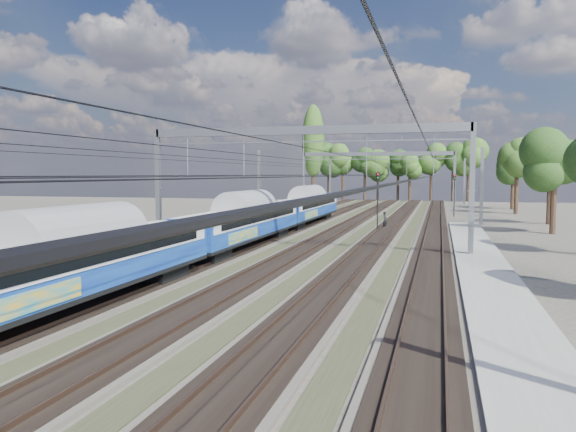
% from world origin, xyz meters
% --- Properties ---
extents(track_bed, '(21.00, 130.00, 0.34)m').
position_xyz_m(track_bed, '(-0.00, 45.00, 0.10)').
color(track_bed, '#47423A').
rests_on(track_bed, ground).
extents(platform, '(3.00, 70.00, 0.30)m').
position_xyz_m(platform, '(12.00, 20.00, 0.15)').
color(platform, gray).
rests_on(platform, ground).
extents(catenary, '(25.65, 130.00, 9.00)m').
position_xyz_m(catenary, '(0.33, 52.69, 6.40)').
color(catenary, gray).
rests_on(catenary, ground).
extents(tree_belt, '(40.28, 102.14, 11.57)m').
position_xyz_m(tree_belt, '(5.67, 91.69, 7.82)').
color(tree_belt, black).
rests_on(tree_belt, ground).
extents(poplar, '(4.40, 4.40, 19.04)m').
position_xyz_m(poplar, '(-14.50, 98.00, 11.89)').
color(poplar, black).
rests_on(poplar, ground).
extents(emu_train, '(2.89, 61.21, 4.23)m').
position_xyz_m(emu_train, '(-4.50, 29.92, 2.49)').
color(emu_train, black).
rests_on(emu_train, ground).
extents(worker, '(0.57, 0.73, 1.79)m').
position_xyz_m(worker, '(4.09, 48.62, 0.89)').
color(worker, black).
rests_on(worker, ground).
extents(signal_near, '(0.41, 0.38, 5.75)m').
position_xyz_m(signal_near, '(3.75, 44.60, 3.64)').
color(signal_near, black).
rests_on(signal_near, ground).
extents(signal_far, '(0.36, 0.33, 5.54)m').
position_xyz_m(signal_far, '(11.29, 67.78, 3.50)').
color(signal_far, black).
rests_on(signal_far, ground).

